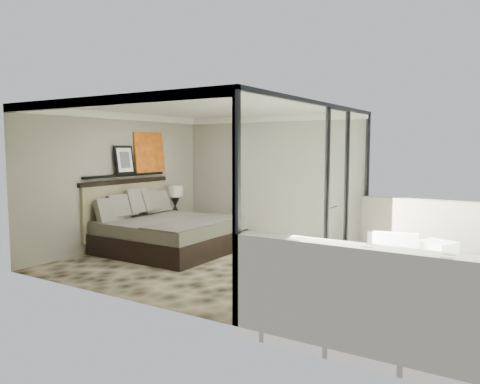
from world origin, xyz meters
The scene contains 14 objects.
floor centered at (0.00, 0.00, 0.00)m, with size 5.00×5.00×0.00m, color black.
ceiling centered at (0.00, 0.00, 2.79)m, with size 4.50×5.00×0.02m, color silver.
back_wall centered at (0.00, 2.49, 1.40)m, with size 4.50×0.02×2.80m, color gray.
left_wall centered at (-2.24, 0.00, 1.40)m, with size 0.02×5.00×2.80m, color gray.
glass_wall centered at (2.25, 0.00, 1.40)m, with size 0.08×5.00×2.80m, color white.
terrace_slab centered at (3.75, 0.00, -0.06)m, with size 3.00×5.00×0.12m, color beige.
picture_ledge centered at (-2.18, 0.10, 1.50)m, with size 0.12×2.20×0.05m, color black.
bed centered at (-1.11, 0.12, 0.39)m, with size 2.41×2.33×1.34m.
nightstand centered at (-1.96, 1.53, 0.26)m, with size 0.53×0.53×0.53m, color black.
table_lamp centered at (-2.00, 1.48, 0.94)m, with size 0.36×0.36×0.66m.
abstract_canvas centered at (-2.19, 0.85, 1.97)m, with size 0.04×0.90×0.90m, color #B7130F.
framed_print centered at (-2.14, 0.03, 1.82)m, with size 0.03×0.50×0.60m, color black.
ottoman centered at (3.80, 1.40, 0.25)m, with size 0.51×0.51×0.51m, color white.
lounger centered at (3.34, 0.35, 0.20)m, with size 1.23×1.82×0.65m.
Camera 1 is at (5.13, -6.96, 2.10)m, focal length 35.00 mm.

